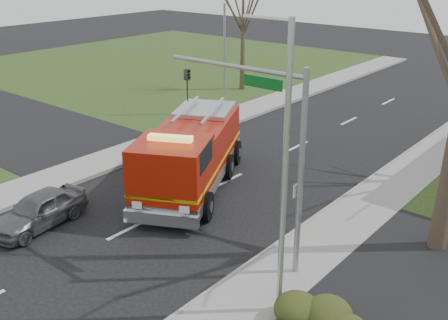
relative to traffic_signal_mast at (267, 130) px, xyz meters
The scene contains 9 objects.
ground 7.18m from the traffic_signal_mast, 163.94° to the right, with size 120.00×120.00×0.00m, color black.
sidewalk_right 4.97m from the traffic_signal_mast, 56.58° to the right, with size 2.40×80.00×0.15m, color gray.
sidewalk_left 12.41m from the traffic_signal_mast, behind, with size 2.40×80.00×0.15m, color gray.
bare_tree_left 23.97m from the traffic_signal_mast, 129.43° to the left, with size 4.50×4.50×9.00m.
traffic_signal_mast is the anchor object (origin of this frame).
streetlight_pole 2.78m from the traffic_signal_mast, 46.02° to the right, with size 1.48×0.16×8.40m.
utility_pole_far 17.38m from the traffic_signal_mast, 133.85° to the left, with size 0.14×0.14×7.00m, color gray.
fire_engine 7.29m from the traffic_signal_mast, 154.95° to the left, with size 6.36×8.72×3.37m.
parked_car_maroon 9.63m from the traffic_signal_mast, 156.91° to the right, with size 1.60×3.97×1.35m, color #53555A.
Camera 1 is at (13.96, -11.16, 9.75)m, focal length 42.00 mm.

